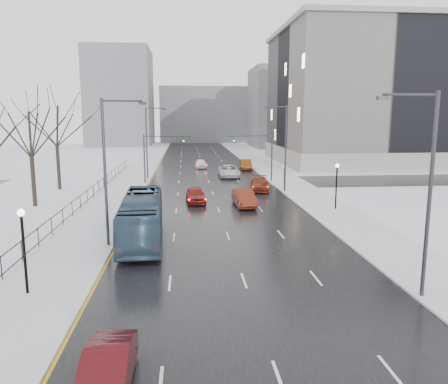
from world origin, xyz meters
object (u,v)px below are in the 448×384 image
object	(u,v)px
tree_park_d	(35,207)
mast_signal_left	(153,152)
streetlight_l_near	(108,165)
sedan_right_cross	(229,171)
streetlight_r_near	(426,186)
sedan_right_far	(260,184)
sedan_left_near	(107,370)
sedan_center_far	(201,164)
streetlight_l_far	(148,139)
mast_signal_right	(264,152)
sedan_right_near	(244,198)
sedan_center_near	(196,195)
lamppost_r_mid	(337,180)
lamppost_l	(23,239)
no_uturn_sign	(284,169)
sedan_right_distant	(246,165)
bus	(142,218)
tree_park_e	(60,190)
streetlight_r_mid	(284,144)

from	to	relation	value
tree_park_d	mast_signal_left	distance (m)	17.96
streetlight_l_near	sedan_right_cross	size ratio (longest dim) A/B	1.63
streetlight_r_near	sedan_right_far	xyz separation A→B (m)	(-2.47, 31.44, -4.80)
sedan_left_near	sedan_center_far	xyz separation A→B (m)	(5.20, 60.74, 0.03)
tree_park_d	mast_signal_left	xyz separation A→B (m)	(10.47, 14.00, 4.11)
streetlight_l_far	mast_signal_left	world-z (taller)	streetlight_l_far
mast_signal_right	sedan_right_near	distance (m)	16.51
mast_signal_right	sedan_center_near	xyz separation A→B (m)	(-9.43, -13.25, -3.27)
lamppost_r_mid	sedan_center_near	distance (m)	14.09
sedan_center_far	lamppost_l	bearing A→B (deg)	-104.14
tree_park_d	sedan_left_near	distance (m)	32.49
lamppost_r_mid	mast_signal_right	world-z (taller)	mast_signal_right
no_uturn_sign	streetlight_l_near	bearing A→B (deg)	-125.89
streetlight_r_near	mast_signal_right	world-z (taller)	streetlight_r_near
sedan_center_far	sedan_right_distant	size ratio (longest dim) A/B	0.89
streetlight_l_far	sedan_right_near	distance (m)	22.78
tree_park_d	streetlight_l_far	size ratio (longest dim) A/B	1.25
lamppost_r_mid	sedan_right_cross	bearing A→B (deg)	108.57
tree_park_d	mast_signal_left	bearing A→B (deg)	53.20
streetlight_l_far	sedan_right_cross	world-z (taller)	streetlight_l_far
no_uturn_sign	sedan_right_near	size ratio (longest dim) A/B	0.54
tree_park_d	bus	xyz separation A→B (m)	(11.57, -12.53, 1.67)
mast_signal_right	sedan_left_near	size ratio (longest dim) A/B	1.49
lamppost_l	sedan_right_far	size ratio (longest dim) A/B	0.80
lamppost_r_mid	tree_park_e	bearing A→B (deg)	154.38
streetlight_l_far	sedan_center_near	world-z (taller)	streetlight_l_far
streetlight_r_near	mast_signal_right	bearing A→B (deg)	91.27
tree_park_d	sedan_right_far	size ratio (longest dim) A/B	2.33
mast_signal_left	sedan_left_near	distance (m)	44.30
streetlight_l_far	sedan_right_near	world-z (taller)	streetlight_l_far
lamppost_r_mid	sedan_center_near	xyz separation A→B (m)	(-13.10, 4.75, -2.11)
sedan_center_near	mast_signal_left	bearing A→B (deg)	108.42
mast_signal_left	bus	size ratio (longest dim) A/B	0.56
sedan_right_near	streetlight_l_far	bearing A→B (deg)	115.63
bus	lamppost_l	bearing A→B (deg)	-119.29
sedan_right_near	sedan_center_far	distance (m)	32.25
streetlight_l_near	bus	xyz separation A→B (m)	(1.94, 1.47, -3.95)
tree_park_e	sedan_right_far	xyz separation A→B (m)	(23.90, -2.56, 0.82)
tree_park_d	streetlight_l_near	distance (m)	17.90
mast_signal_left	sedan_right_distant	size ratio (longest dim) A/B	1.31
streetlight_l_far	lamppost_l	xyz separation A→B (m)	(-2.83, -40.00, -2.67)
streetlight_r_mid	sedan_right_distant	world-z (taller)	streetlight_r_mid
streetlight_l_far	lamppost_r_mid	xyz separation A→B (m)	(19.17, -22.00, -2.67)
no_uturn_sign	sedan_left_near	distance (m)	42.85
lamppost_r_mid	tree_park_d	bearing A→B (deg)	172.09
lamppost_r_mid	streetlight_r_mid	bearing A→B (deg)	105.82
streetlight_r_mid	mast_signal_right	bearing A→B (deg)	96.00
streetlight_l_far	no_uturn_sign	bearing A→B (deg)	-24.73
streetlight_r_mid	lamppost_r_mid	world-z (taller)	streetlight_r_mid
sedan_right_cross	mast_signal_right	bearing A→B (deg)	-51.12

